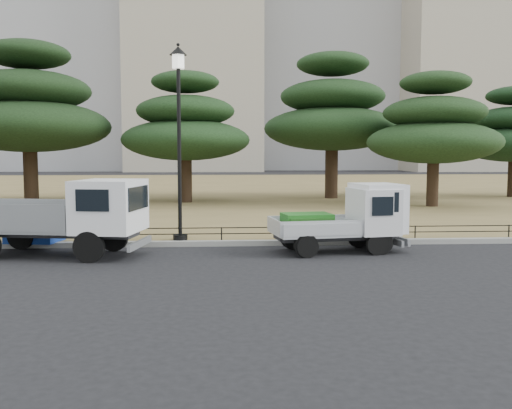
{
  "coord_description": "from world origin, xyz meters",
  "views": [
    {
      "loc": [
        -1.06,
        -14.42,
        2.74
      ],
      "look_at": [
        0.0,
        2.0,
        1.3
      ],
      "focal_mm": 40.0,
      "sensor_mm": 36.0,
      "label": 1
    }
  ],
  "objects": [
    {
      "name": "pine_west_near",
      "position": [
        -11.13,
        16.76,
        5.09
      ],
      "size": [
        8.56,
        8.56,
        8.56
      ],
      "color": "black",
      "rests_on": "lawn"
    },
    {
      "name": "truck_kei_rear",
      "position": [
        2.55,
        1.42,
        0.96
      ],
      "size": [
        3.84,
        2.04,
        1.91
      ],
      "rotation": [
        0.0,
        0.0,
        0.14
      ],
      "color": "black",
      "rests_on": "ground"
    },
    {
      "name": "tower_center_left",
      "position": [
        -5.0,
        85.0,
        27.5
      ],
      "size": [
        22.0,
        20.0,
        55.0
      ],
      "primitive_type": "cube",
      "color": "#AAA08C",
      "rests_on": "ground"
    },
    {
      "name": "tarp_pile",
      "position": [
        -6.54,
        2.79,
        0.53
      ],
      "size": [
        1.59,
        1.27,
        0.96
      ],
      "rotation": [
        0.0,
        0.0,
        -0.16
      ],
      "color": "#173EB3",
      "rests_on": "lawn"
    },
    {
      "name": "truck_kei_front",
      "position": [
        2.48,
        1.31,
        0.89
      ],
      "size": [
        3.55,
        1.91,
        1.79
      ],
      "rotation": [
        0.0,
        0.0,
        0.15
      ],
      "color": "black",
      "rests_on": "ground"
    },
    {
      "name": "street_lamp",
      "position": [
        -2.26,
        2.9,
        4.06
      ],
      "size": [
        0.52,
        0.52,
        5.79
      ],
      "color": "black",
      "rests_on": "lawn"
    },
    {
      "name": "truck_large",
      "position": [
        -5.24,
        1.17,
        1.15
      ],
      "size": [
        5.0,
        2.65,
        2.07
      ],
      "rotation": [
        0.0,
        0.0,
        -0.18
      ],
      "color": "black",
      "rests_on": "ground"
    },
    {
      "name": "curb",
      "position": [
        0.0,
        2.6,
        0.08
      ],
      "size": [
        120.0,
        0.25,
        0.16
      ],
      "primitive_type": "cube",
      "color": "gray",
      "rests_on": "ground"
    },
    {
      "name": "pine_center_left",
      "position": [
        -2.86,
        16.84,
        4.23
      ],
      "size": [
        6.96,
        6.96,
        7.07
      ],
      "color": "black",
      "rests_on": "lawn"
    },
    {
      "name": "lawn",
      "position": [
        0.0,
        30.6,
        0.07
      ],
      "size": [
        120.0,
        56.0,
        0.15
      ],
      "primitive_type": "cube",
      "color": "olive",
      "rests_on": "ground"
    },
    {
      "name": "tower_east",
      "position": [
        40.0,
        82.0,
        24.0
      ],
      "size": [
        20.0,
        18.0,
        48.0
      ],
      "primitive_type": "cube",
      "color": "#AAA08C",
      "rests_on": "ground"
    },
    {
      "name": "pipe_fence",
      "position": [
        0.0,
        2.75,
        0.44
      ],
      "size": [
        38.0,
        0.04,
        0.4
      ],
      "color": "black",
      "rests_on": "lawn"
    },
    {
      "name": "pine_east_near",
      "position": [
        9.65,
        13.57,
        4.02
      ],
      "size": [
        6.63,
        6.63,
        6.7
      ],
      "color": "black",
      "rests_on": "lawn"
    },
    {
      "name": "ground",
      "position": [
        0.0,
        0.0,
        0.0
      ],
      "size": [
        220.0,
        220.0,
        0.0
      ],
      "primitive_type": "plane",
      "color": "black"
    },
    {
      "name": "pine_center_right",
      "position": [
        5.62,
        19.2,
        5.11
      ],
      "size": [
        8.07,
        8.07,
        8.56
      ],
      "color": "black",
      "rests_on": "lawn"
    }
  ]
}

